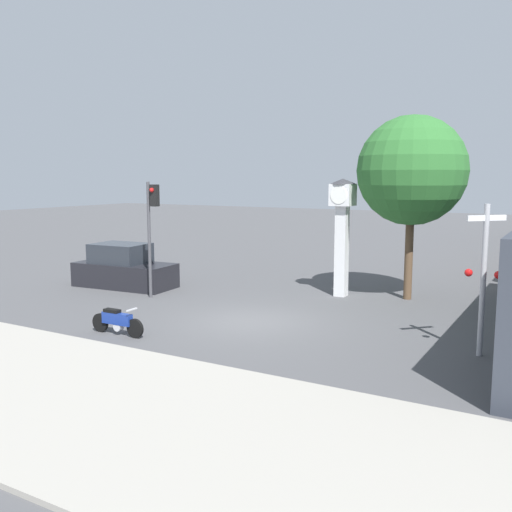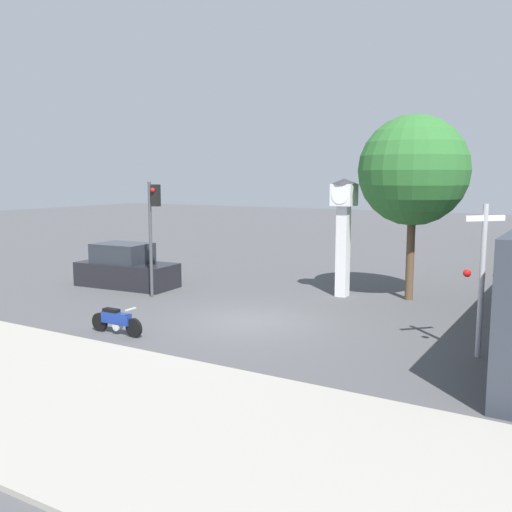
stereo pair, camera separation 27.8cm
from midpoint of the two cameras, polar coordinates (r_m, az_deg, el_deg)
The scene contains 8 objects.
ground_plane at distance 18.13m, azimuth -0.17°, elevation -6.54°, with size 120.00×120.00×0.00m, color #4C4C4F.
sidewalk_strip at distance 12.75m, azimuth -17.62°, elevation -13.04°, with size 36.00×6.00×0.10m.
motorcycle at distance 17.05m, azimuth -13.35°, elevation -6.32°, with size 1.88×0.41×0.83m.
clock_tower at distance 21.73m, azimuth 9.11°, elevation 3.64°, with size 0.98×0.98×4.47m.
traffic_light at distance 21.52m, azimuth -9.91°, elevation 3.69°, with size 0.50×0.35×4.35m.
railroad_crossing_signal at distance 15.31m, azimuth 22.15°, elevation -1.76°, with size 0.90×0.82×3.87m.
street_tree at distance 21.60m, azimuth 15.83°, elevation 8.20°, with size 3.99×3.99×6.75m.
parked_car at distance 24.26m, azimuth -12.57°, elevation -1.23°, with size 4.32×2.11×1.80m.
Camera 2 is at (9.14, -14.99, 4.53)m, focal length 40.00 mm.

